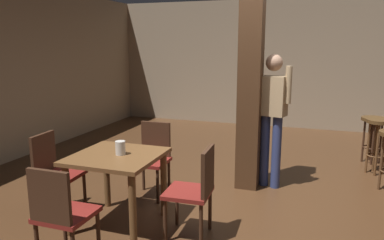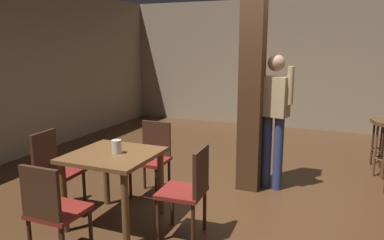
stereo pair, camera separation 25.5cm
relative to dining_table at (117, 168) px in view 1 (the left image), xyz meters
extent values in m
plane|color=#422816|center=(1.23, 0.87, -0.61)|extent=(10.80, 10.80, 0.00)
cube|color=gray|center=(1.23, 5.37, 0.79)|extent=(8.00, 0.10, 2.80)
cube|color=#422816|center=(1.05, 1.49, 0.79)|extent=(0.28, 0.28, 2.80)
cube|color=brown|center=(0.00, 0.00, 0.12)|extent=(0.85, 0.85, 0.04)
cylinder|color=brown|center=(0.35, 0.35, -0.25)|extent=(0.07, 0.07, 0.72)
cylinder|color=brown|center=(-0.35, 0.35, -0.25)|extent=(0.07, 0.07, 0.72)
cylinder|color=brown|center=(0.35, -0.35, -0.25)|extent=(0.07, 0.07, 0.72)
cylinder|color=brown|center=(-0.35, -0.35, -0.25)|extent=(0.07, 0.07, 0.72)
cube|color=maroon|center=(-0.71, 0.00, -0.16)|extent=(0.45, 0.45, 0.04)
cube|color=#382114|center=(-0.90, -0.01, 0.06)|extent=(0.06, 0.38, 0.45)
cylinder|color=#382114|center=(-0.54, 0.19, -0.39)|extent=(0.04, 0.04, 0.43)
cylinder|color=#382114|center=(-0.52, -0.16, -0.39)|extent=(0.04, 0.04, 0.43)
cylinder|color=#382114|center=(-0.89, 0.17, -0.39)|extent=(0.04, 0.04, 0.43)
cylinder|color=#382114|center=(-0.87, -0.18, -0.39)|extent=(0.04, 0.04, 0.43)
cube|color=maroon|center=(-0.04, -0.76, -0.16)|extent=(0.42, 0.42, 0.04)
cube|color=#382114|center=(-0.04, -0.96, 0.06)|extent=(0.38, 0.04, 0.45)
cylinder|color=#382114|center=(-0.21, -0.59, -0.39)|extent=(0.04, 0.04, 0.43)
cylinder|color=#382114|center=(0.14, -0.59, -0.39)|extent=(0.04, 0.04, 0.43)
cube|color=maroon|center=(0.00, 0.76, -0.16)|extent=(0.43, 0.43, 0.04)
cube|color=#382114|center=(0.00, 0.95, 0.06)|extent=(0.38, 0.04, 0.45)
cylinder|color=#382114|center=(0.18, 0.59, -0.39)|extent=(0.04, 0.04, 0.43)
cylinder|color=#382114|center=(-0.17, 0.58, -0.39)|extent=(0.04, 0.04, 0.43)
cylinder|color=#382114|center=(0.17, 0.94, -0.39)|extent=(0.04, 0.04, 0.43)
cylinder|color=#382114|center=(-0.18, 0.93, -0.39)|extent=(0.04, 0.04, 0.43)
cube|color=maroon|center=(0.76, 0.01, -0.16)|extent=(0.44, 0.44, 0.04)
cube|color=#382114|center=(0.95, 0.02, 0.06)|extent=(0.05, 0.38, 0.45)
cylinder|color=#382114|center=(0.59, -0.17, -0.39)|extent=(0.04, 0.04, 0.43)
cylinder|color=#382114|center=(0.57, 0.18, -0.39)|extent=(0.04, 0.04, 0.43)
cylinder|color=#382114|center=(0.94, -0.15, -0.39)|extent=(0.04, 0.04, 0.43)
cylinder|color=#382114|center=(0.92, 0.20, -0.39)|extent=(0.04, 0.04, 0.43)
cylinder|color=beige|center=(0.04, 0.01, 0.21)|extent=(0.10, 0.10, 0.14)
cube|color=tan|center=(1.33, 1.59, 0.59)|extent=(0.38, 0.28, 0.50)
sphere|color=#997056|center=(1.33, 1.59, 1.00)|extent=(0.26, 0.26, 0.21)
cylinder|color=navy|center=(1.40, 1.57, -0.14)|extent=(0.15, 0.15, 0.95)
cylinder|color=navy|center=(1.25, 1.61, -0.14)|extent=(0.15, 0.15, 0.95)
cylinder|color=tan|center=(1.51, 1.54, 0.74)|extent=(0.10, 0.10, 0.46)
cylinder|color=tan|center=(1.14, 1.64, 0.74)|extent=(0.10, 0.10, 0.46)
cylinder|color=#4C301C|center=(2.68, 1.93, -0.25)|extent=(0.03, 0.03, 0.73)
cylinder|color=#4C3319|center=(2.69, 2.58, 0.16)|extent=(0.33, 0.33, 0.05)
torus|color=brown|center=(2.69, 2.58, -0.34)|extent=(0.23, 0.23, 0.02)
cylinder|color=brown|center=(2.69, 2.69, -0.24)|extent=(0.03, 0.03, 0.75)
cylinder|color=brown|center=(2.69, 2.48, -0.24)|extent=(0.03, 0.03, 0.75)
cylinder|color=brown|center=(2.80, 2.58, -0.24)|extent=(0.03, 0.03, 0.75)
cylinder|color=brown|center=(2.59, 2.58, -0.24)|extent=(0.03, 0.03, 0.75)
cylinder|color=#4C3319|center=(2.70, 3.13, 0.09)|extent=(0.38, 0.38, 0.05)
torus|color=#382114|center=(2.70, 3.13, -0.37)|extent=(0.26, 0.26, 0.02)
cylinder|color=#382114|center=(2.70, 3.25, -0.27)|extent=(0.03, 0.03, 0.68)
cylinder|color=#382114|center=(2.70, 3.01, -0.27)|extent=(0.03, 0.03, 0.68)
cylinder|color=#382114|center=(2.83, 3.13, -0.27)|extent=(0.03, 0.03, 0.68)
cylinder|color=#382114|center=(2.58, 3.13, -0.27)|extent=(0.03, 0.03, 0.68)
camera|label=1|loc=(1.89, -3.15, 1.23)|focal=35.00mm
camera|label=2|loc=(2.13, -3.06, 1.23)|focal=35.00mm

